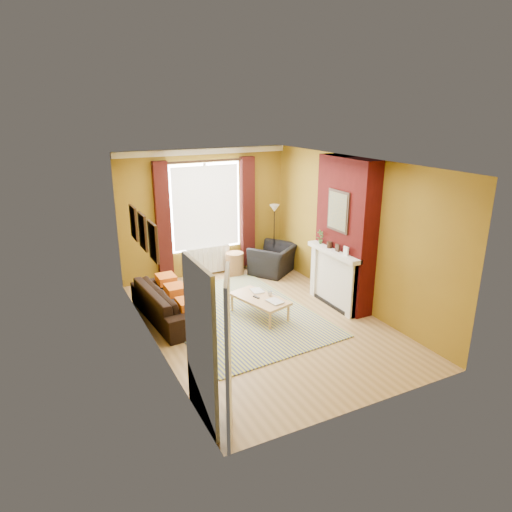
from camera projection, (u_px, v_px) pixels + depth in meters
name	position (u px, v px, depth m)	size (l,w,h in m)	color
ground	(262.00, 321.00, 8.13)	(5.50, 5.50, 0.00)	olive
room_walls	(286.00, 238.00, 8.21)	(3.82, 5.54, 2.83)	olive
striped_rug	(238.00, 314.00, 8.37)	(2.75, 3.63, 0.02)	navy
sofa	(170.00, 302.00, 8.19)	(2.05, 0.80, 0.60)	black
armchair	(274.00, 259.00, 10.39)	(1.00, 0.88, 0.65)	black
coffee_table	(260.00, 299.00, 8.21)	(0.85, 1.23, 0.37)	tan
wicker_stool	(235.00, 264.00, 10.32)	(0.47, 0.47, 0.51)	olive
floor_lamp	(274.00, 218.00, 10.46)	(0.26, 0.26, 1.51)	black
book_a	(270.00, 303.00, 7.93)	(0.22, 0.29, 0.03)	#999999
book_b	(252.00, 292.00, 8.43)	(0.20, 0.28, 0.02)	#999999
mug	(270.00, 294.00, 8.25)	(0.09, 0.09, 0.08)	#999999
tv_remote	(256.00, 297.00, 8.19)	(0.08, 0.15, 0.02)	#27272A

